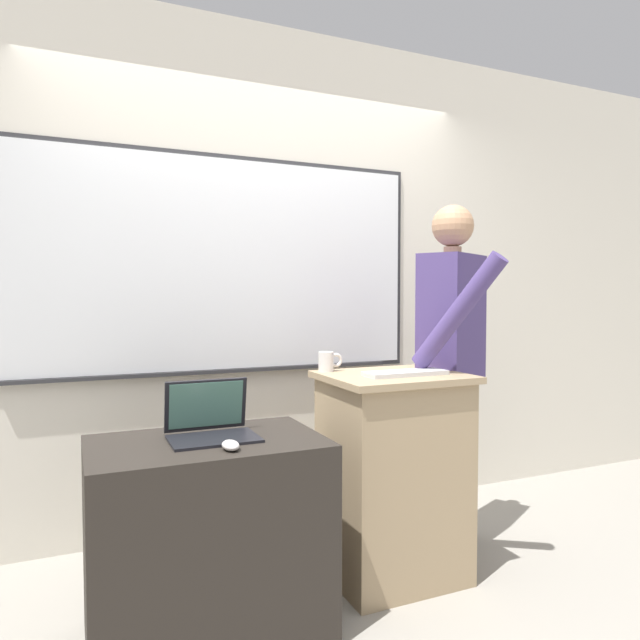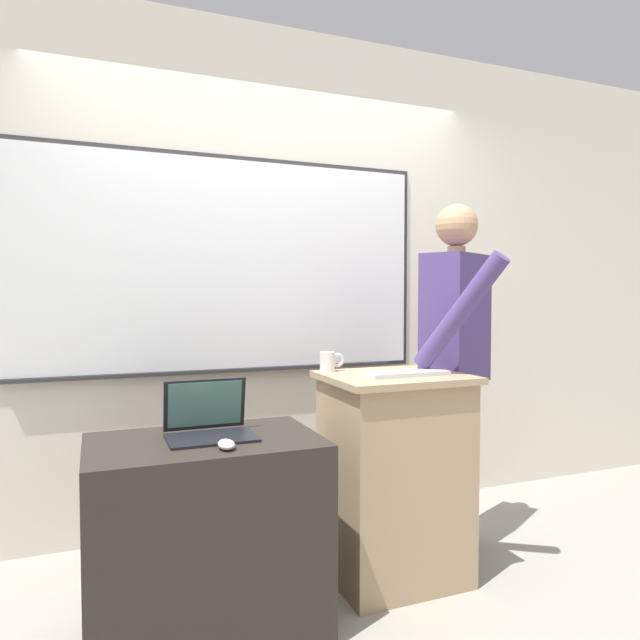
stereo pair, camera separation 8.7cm
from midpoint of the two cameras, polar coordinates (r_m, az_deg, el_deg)
ground_plane at (r=2.53m, az=4.85°, el=-28.79°), size 30.00×30.00×0.00m
back_wall at (r=3.32m, az=-5.01°, el=4.39°), size 6.40×0.17×2.84m
lectern_podium at (r=2.76m, az=8.35°, el=-15.14°), size 0.64×0.53×0.95m
side_desk at (r=2.39m, az=-10.31°, el=-20.49°), size 0.88×0.56×0.76m
person_presenter at (r=2.99m, az=14.28°, el=-3.11°), size 0.57×0.71×1.77m
laptop at (r=2.32m, az=-10.08°, el=-9.70°), size 0.33×0.27×0.22m
wireless_keyboard at (r=2.61m, az=9.58°, el=-5.30°), size 0.38×0.13×0.02m
computer_mouse_by_laptop at (r=2.11m, az=-8.16°, el=-12.22°), size 0.06×0.10×0.03m
coffee_mug at (r=2.71m, az=1.80°, el=-4.17°), size 0.12×0.07×0.09m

